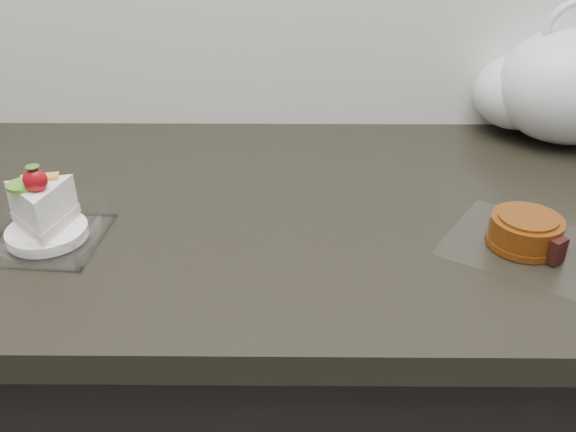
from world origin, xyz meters
The scene contains 4 objects.
counter centered at (0.00, 1.69, 0.45)m, with size 2.04×0.64×0.90m.
cake_tray centered at (-0.30, 1.59, 0.93)m, with size 0.15×0.15×0.11m.
mooncake_wrap centered at (0.32, 1.58, 0.92)m, with size 0.25×0.24×0.04m.
plastic_bag centered at (0.48, 1.93, 1.00)m, with size 0.32×0.24×0.24m.
Camera 1 is at (0.02, 0.88, 1.35)m, focal length 40.00 mm.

